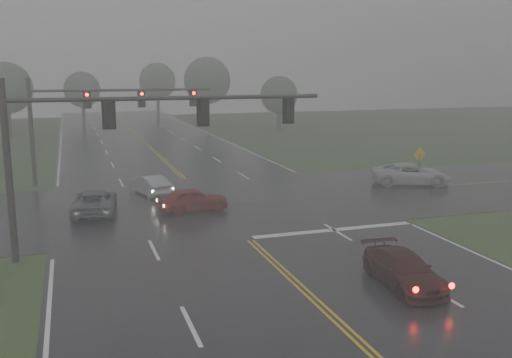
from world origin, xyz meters
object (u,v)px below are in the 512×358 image
object	(u,v)px
sedan_red	(193,211)
signal_gantry_near	(113,131)
pickup_white	(410,185)
signal_gantry_far	(89,110)
car_grey	(95,214)
sedan_silver	(150,195)
sedan_maroon	(402,286)

from	to	relation	value
sedan_red	signal_gantry_near	bearing A→B (deg)	136.62
pickup_white	signal_gantry_far	xyz separation A→B (m)	(-20.96, 7.65, 5.14)
sedan_red	car_grey	world-z (taller)	car_grey
sedan_silver	signal_gantry_far	world-z (taller)	signal_gantry_far
signal_gantry_near	signal_gantry_far	world-z (taller)	signal_gantry_near
sedan_silver	pickup_white	xyz separation A→B (m)	(17.68, -2.36, 0.00)
sedan_red	pickup_white	size ratio (longest dim) A/B	0.74
car_grey	signal_gantry_far	distance (m)	10.60
sedan_red	car_grey	size ratio (longest dim) A/B	0.81
sedan_maroon	sedan_red	bearing A→B (deg)	113.89
sedan_red	pickup_white	bearing A→B (deg)	-86.22
sedan_maroon	sedan_silver	world-z (taller)	sedan_silver
car_grey	signal_gantry_near	bearing A→B (deg)	102.14
car_grey	sedan_maroon	bearing A→B (deg)	131.81
sedan_silver	signal_gantry_far	distance (m)	8.07
sedan_maroon	signal_gantry_far	world-z (taller)	signal_gantry_far
sedan_silver	signal_gantry_near	distance (m)	12.72
sedan_red	sedan_silver	distance (m)	5.42
sedan_maroon	car_grey	size ratio (longest dim) A/B	0.88
pickup_white	signal_gantry_near	world-z (taller)	signal_gantry_near
sedan_maroon	pickup_white	size ratio (longest dim) A/B	0.81
sedan_maroon	sedan_red	world-z (taller)	sedan_red
sedan_red	pickup_white	distance (m)	16.22
signal_gantry_near	pickup_white	bearing A→B (deg)	23.20
signal_gantry_near	sedan_silver	bearing A→B (deg)	75.45
sedan_maroon	signal_gantry_near	xyz separation A→B (m)	(-9.62, 7.47, 5.32)
signal_gantry_far	car_grey	bearing A→B (deg)	-91.88
pickup_white	car_grey	bearing A→B (deg)	113.21
car_grey	signal_gantry_far	xyz separation A→B (m)	(0.30, 9.27, 5.14)
signal_gantry_far	signal_gantry_near	bearing A→B (deg)	-88.69
pickup_white	signal_gantry_near	xyz separation A→B (m)	(-20.58, -8.82, 5.32)
sedan_maroon	pickup_white	bearing A→B (deg)	59.57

